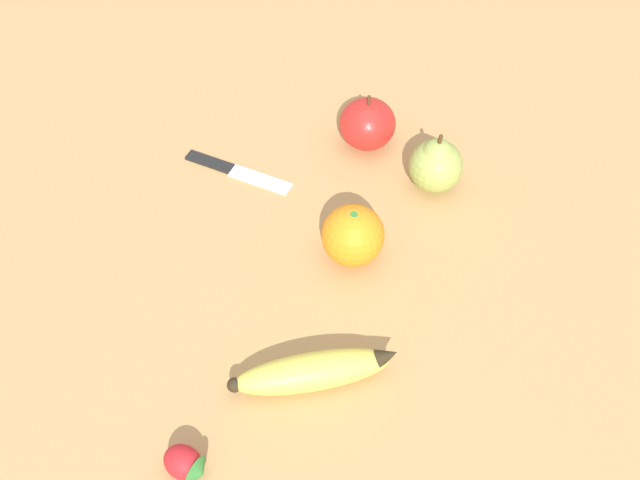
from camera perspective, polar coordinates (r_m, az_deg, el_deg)
The scene contains 7 objects.
ground_plane at distance 0.89m, azimuth 3.51°, elevation -0.90°, with size 3.00×3.00×0.00m, color tan.
banana at distance 0.78m, azimuth -0.45°, elevation -9.97°, with size 0.18×0.06×0.04m.
orange at distance 0.86m, azimuth 2.51°, elevation 0.40°, with size 0.07×0.07×0.07m.
pear at distance 0.95m, azimuth 8.83°, elevation 5.75°, with size 0.07×0.07×0.09m.
strawberry at distance 0.75m, azimuth -10.18°, elevation -16.45°, with size 0.05×0.05×0.03m.
apple at distance 1.00m, azimuth 3.63°, elevation 8.82°, with size 0.07×0.07×0.08m.
paring_knife at distance 0.98m, azimuth -6.58°, elevation 5.35°, with size 0.13×0.11×0.01m.
Camera 1 is at (-0.21, -0.52, 0.70)m, focal length 42.00 mm.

